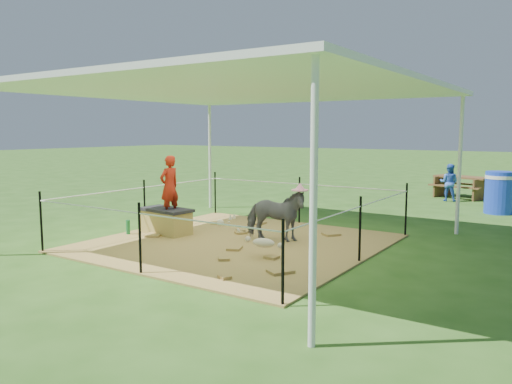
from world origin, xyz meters
The scene contains 14 objects.
ground centered at (0.00, 0.00, 0.00)m, with size 90.00×90.00×0.00m, color #2D5919.
hay_patch centered at (0.00, 0.00, 0.01)m, with size 4.60×4.60×0.03m, color brown.
canopy_tent centered at (0.00, 0.00, 2.69)m, with size 6.30×6.30×2.90m.
rope_fence centered at (0.00, 0.00, 0.64)m, with size 4.54×4.54×1.00m.
straw_bale centered at (-1.56, -0.12, 0.24)m, with size 0.96×0.48×0.43m, color olive.
dark_cloth centered at (-1.56, -0.12, 0.48)m, with size 1.02×0.53×0.05m, color black.
woman centered at (-1.46, -0.12, 1.03)m, with size 0.42×0.27×1.15m, color #B02111.
green_bottle centered at (-2.11, -0.57, 0.16)m, with size 0.07×0.07×0.27m, color #1A7635.
pony centered at (0.51, 0.43, 0.49)m, with size 0.50×1.09×0.92m, color #4C4C51.
pink_hat centered at (0.51, 0.43, 1.02)m, with size 0.29×0.29×0.13m, color pink.
foal centered at (0.95, -0.63, 0.29)m, with size 0.94×0.52×0.52m, color beige, non-canonical shape.
trash_barrel centered at (3.30, 6.07, 0.50)m, with size 0.65×0.65×1.00m, color blue.
picnic_table_near centered at (1.99, 8.55, 0.32)m, with size 1.53×1.11×0.64m, color brown.
distant_person centered at (1.82, 7.63, 0.52)m, with size 0.51×0.40×1.04m, color blue.
Camera 1 is at (4.98, -6.90, 1.96)m, focal length 35.00 mm.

